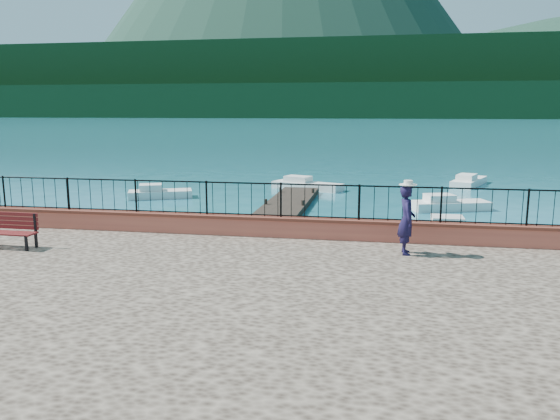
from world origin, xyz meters
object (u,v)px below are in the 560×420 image
(boat_5, at_px, (469,179))
(park_bench, at_px, (7,237))
(boat_1, at_px, (461,226))
(boat_2, at_px, (450,202))
(boat_3, at_px, (160,191))
(boat_0, at_px, (234,227))
(boat_4, at_px, (307,183))
(person, at_px, (407,220))

(boat_5, bearing_deg, park_bench, 169.79)
(boat_1, xyz_separation_m, boat_2, (0.30, 5.76, 0.00))
(boat_1, relative_size, boat_3, 0.99)
(boat_0, bearing_deg, boat_5, 55.39)
(park_bench, xyz_separation_m, boat_2, (13.06, 14.52, -1.08))
(boat_0, bearing_deg, boat_4, 84.11)
(boat_5, bearing_deg, boat_3, 138.09)
(boat_2, relative_size, boat_4, 0.86)
(boat_3, bearing_deg, park_bench, -104.66)
(boat_1, relative_size, boat_4, 0.77)
(boat_1, xyz_separation_m, boat_5, (2.56, 14.99, 0.00))
(person, relative_size, boat_2, 0.47)
(boat_3, bearing_deg, boat_0, -74.96)
(boat_3, relative_size, boat_5, 0.80)
(boat_1, bearing_deg, boat_2, 87.18)
(boat_0, height_order, boat_1, same)
(person, xyz_separation_m, boat_0, (-6.08, 5.88, -1.68))
(person, height_order, boat_3, person)
(boat_1, height_order, boat_3, same)
(person, relative_size, boat_5, 0.41)
(boat_5, bearing_deg, boat_1, -167.07)
(boat_0, xyz_separation_m, boat_3, (-6.41, 8.31, 0.00))
(boat_3, bearing_deg, boat_5, 2.88)
(person, xyz_separation_m, boat_2, (2.73, 13.28, -1.68))
(boat_2, bearing_deg, park_bench, -149.76)
(park_bench, xyz_separation_m, boat_1, (12.77, 8.76, -1.08))
(boat_1, height_order, boat_4, same)
(park_bench, height_order, boat_1, park_bench)
(boat_5, bearing_deg, boat_2, -171.13)
(person, distance_m, boat_4, 19.57)
(boat_1, xyz_separation_m, boat_3, (-14.92, 6.67, 0.00))
(boat_0, distance_m, boat_2, 11.50)
(person, relative_size, boat_4, 0.40)
(person, xyz_separation_m, boat_4, (-4.97, 18.85, -1.68))
(park_bench, xyz_separation_m, person, (10.34, 1.25, 0.60))
(park_bench, height_order, boat_3, park_bench)
(boat_4, xyz_separation_m, boat_5, (9.95, 3.66, 0.00))
(person, bearing_deg, boat_4, 9.72)
(boat_0, distance_m, boat_5, 19.98)
(boat_1, bearing_deg, person, -107.74)
(boat_1, distance_m, boat_3, 16.34)
(boat_0, relative_size, boat_5, 0.91)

